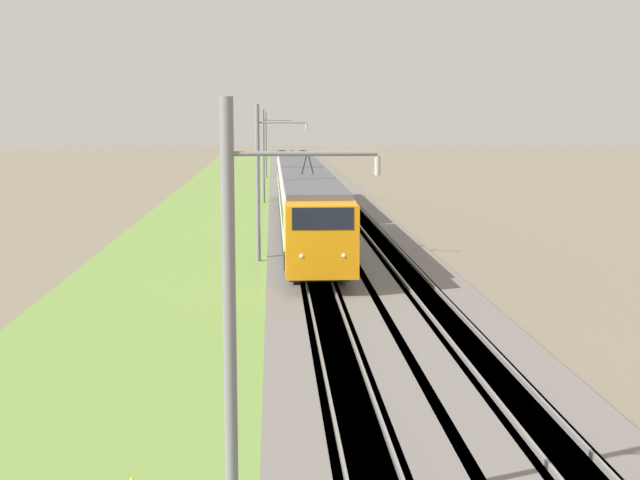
{
  "coord_description": "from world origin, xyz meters",
  "views": [
    {
      "loc": [
        -7.3,
        1.91,
        7.31
      ],
      "look_at": [
        28.3,
        0.0,
        2.28
      ],
      "focal_mm": 50.0,
      "sensor_mm": 36.0,
      "label": 1
    }
  ],
  "objects_px": {
    "passenger_train": "(303,193)",
    "catenary_mast_far": "(264,155)",
    "catenary_mast_distant": "(266,144)",
    "catenary_mast_near": "(234,324)",
    "catenary_mast_mid": "(259,182)"
  },
  "relations": [
    {
      "from": "catenary_mast_near",
      "to": "catenary_mast_mid",
      "type": "distance_m",
      "value": 29.49
    },
    {
      "from": "catenary_mast_near",
      "to": "catenary_mast_far",
      "type": "relative_size",
      "value": 0.98
    },
    {
      "from": "catenary_mast_mid",
      "to": "passenger_train",
      "type": "bearing_deg",
      "value": -12.35
    },
    {
      "from": "passenger_train",
      "to": "catenary_mast_distant",
      "type": "relative_size",
      "value": 5.65
    },
    {
      "from": "passenger_train",
      "to": "catenary_mast_distant",
      "type": "height_order",
      "value": "catenary_mast_distant"
    },
    {
      "from": "catenary_mast_near",
      "to": "catenary_mast_far",
      "type": "xyz_separation_m",
      "value": [
        58.98,
        0.0,
        0.08
      ]
    },
    {
      "from": "passenger_train",
      "to": "catenary_mast_far",
      "type": "distance_m",
      "value": 18.05
    },
    {
      "from": "catenary_mast_mid",
      "to": "catenary_mast_far",
      "type": "distance_m",
      "value": 29.49
    },
    {
      "from": "catenary_mast_near",
      "to": "catenary_mast_distant",
      "type": "bearing_deg",
      "value": 0.0
    },
    {
      "from": "catenary_mast_near",
      "to": "catenary_mast_mid",
      "type": "height_order",
      "value": "catenary_mast_mid"
    },
    {
      "from": "passenger_train",
      "to": "catenary_mast_mid",
      "type": "xyz_separation_m",
      "value": [
        -11.7,
        2.56,
        1.61
      ]
    },
    {
      "from": "passenger_train",
      "to": "catenary_mast_far",
      "type": "bearing_deg",
      "value": -171.81
    },
    {
      "from": "passenger_train",
      "to": "catenary_mast_distant",
      "type": "bearing_deg",
      "value": -176.9
    },
    {
      "from": "catenary_mast_near",
      "to": "catenary_mast_far",
      "type": "distance_m",
      "value": 58.98
    },
    {
      "from": "catenary_mast_mid",
      "to": "catenary_mast_far",
      "type": "bearing_deg",
      "value": -0.0
    }
  ]
}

